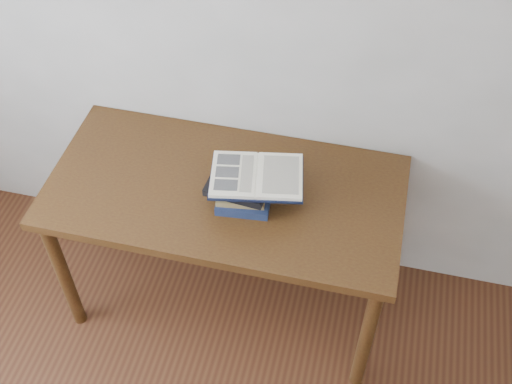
# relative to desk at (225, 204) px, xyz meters

# --- Properties ---
(desk) EXTENTS (1.46, 0.73, 0.78)m
(desk) POSITION_rel_desk_xyz_m (0.00, 0.00, 0.00)
(desk) COLOR #492F12
(desk) RESTS_ON ground
(book_stack) EXTENTS (0.27, 0.20, 0.12)m
(book_stack) POSITION_rel_desk_xyz_m (0.08, -0.04, 0.16)
(book_stack) COLOR #172945
(book_stack) RESTS_ON desk
(open_book) EXTENTS (0.40, 0.31, 0.03)m
(open_book) POSITION_rel_desk_xyz_m (0.14, -0.03, 0.23)
(open_book) COLOR black
(open_book) RESTS_ON book_stack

